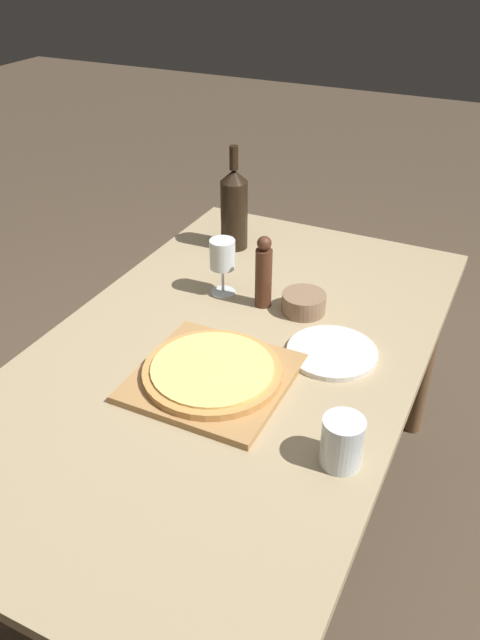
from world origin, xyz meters
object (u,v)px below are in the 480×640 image
at_px(wine_glass, 222,257).
at_px(small_bowl, 304,303).
at_px(pizza, 212,371).
at_px(pepper_mill, 264,273).
at_px(wine_bottle, 234,208).

distance_m(wine_glass, small_bowl, 0.26).
height_order(pizza, small_bowl, small_bowl).
distance_m(pizza, pepper_mill, 0.37).
distance_m(wine_bottle, wine_glass, 0.31).
relative_size(pizza, wine_bottle, 0.97).
relative_size(wine_glass, small_bowl, 1.39).
bearing_deg(wine_glass, pepper_mill, -4.18).
bearing_deg(pepper_mill, wine_bottle, 128.53).
relative_size(wine_bottle, wine_glass, 2.00).
xyz_separation_m(wine_bottle, pepper_mill, (0.24, -0.30, -0.04)).
distance_m(pizza, wine_bottle, 0.72).
bearing_deg(wine_glass, wine_bottle, 110.13).
distance_m(pizza, wine_glass, 0.42).
bearing_deg(small_bowl, wine_glass, -178.29).
bearing_deg(pepper_mill, small_bowl, 8.35).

